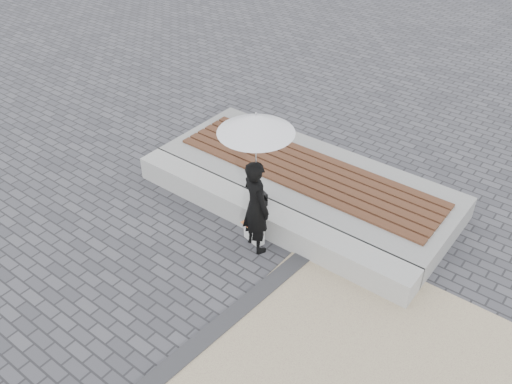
# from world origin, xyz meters

# --- Properties ---
(ground) EXTENTS (80.00, 80.00, 0.00)m
(ground) POSITION_xyz_m (0.00, 0.00, 0.00)
(ground) COLOR #49494D
(ground) RESTS_ON ground
(edging_band) EXTENTS (0.61, 5.20, 0.04)m
(edging_band) POSITION_xyz_m (0.75, -0.50, 0.02)
(edging_band) COLOR #323235
(edging_band) RESTS_ON ground
(seating_ledge) EXTENTS (5.00, 0.45, 0.40)m
(seating_ledge) POSITION_xyz_m (0.00, 1.60, 0.20)
(seating_ledge) COLOR #AAAAA5
(seating_ledge) RESTS_ON ground
(timber_platform) EXTENTS (5.00, 2.00, 0.40)m
(timber_platform) POSITION_xyz_m (0.00, 2.80, 0.20)
(timber_platform) COLOR gray
(timber_platform) RESTS_ON ground
(timber_decking) EXTENTS (4.60, 1.20, 0.04)m
(timber_decking) POSITION_xyz_m (0.00, 2.80, 0.42)
(timber_decking) COLOR brown
(timber_decking) RESTS_ON timber_platform
(woman) EXTENTS (0.64, 0.54, 1.49)m
(woman) POSITION_xyz_m (0.19, 1.17, 0.75)
(woman) COLOR black
(woman) RESTS_ON ground
(parasol) EXTENTS (1.02, 1.02, 1.30)m
(parasol) POSITION_xyz_m (0.19, 1.17, 2.07)
(parasol) COLOR #B7B7BC
(parasol) RESTS_ON ground
(handbag) EXTENTS (0.31, 0.21, 0.21)m
(handbag) POSITION_xyz_m (-0.12, 1.66, 0.51)
(handbag) COLOR black
(handbag) RESTS_ON seating_ledge
(canvas_tote) EXTENTS (0.35, 0.21, 0.35)m
(canvas_tote) POSITION_xyz_m (0.08, 1.26, 0.17)
(canvas_tote) COLOR silver
(canvas_tote) RESTS_ON ground
(magazine) EXTENTS (0.33, 0.27, 0.01)m
(magazine) POSITION_xyz_m (0.08, 1.21, 0.35)
(magazine) COLOR red
(magazine) RESTS_ON canvas_tote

